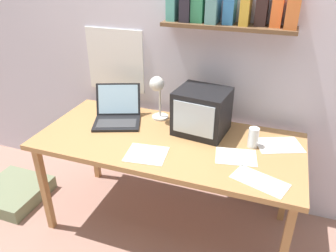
{
  "coord_description": "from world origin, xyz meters",
  "views": [
    {
      "loc": [
        0.64,
        -1.78,
        1.85
      ],
      "look_at": [
        0.0,
        0.0,
        0.84
      ],
      "focal_mm": 35.0,
      "sensor_mm": 36.0,
      "label": 1
    }
  ],
  "objects_px": {
    "printed_handout": "(236,157)",
    "loose_paper_near_laptop": "(279,145)",
    "floor_cushion": "(14,192)",
    "crt_monitor": "(202,112)",
    "corner_desk": "(168,146)",
    "juice_glass": "(253,138)",
    "open_notebook": "(146,154)",
    "loose_paper_near_monitor": "(260,181)",
    "laptop": "(118,113)",
    "desk_lamp": "(158,90)"
  },
  "relations": [
    {
      "from": "juice_glass",
      "to": "open_notebook",
      "type": "xyz_separation_m",
      "value": [
        -0.6,
        -0.32,
        -0.06
      ]
    },
    {
      "from": "corner_desk",
      "to": "desk_lamp",
      "type": "height_order",
      "value": "desk_lamp"
    },
    {
      "from": "desk_lamp",
      "to": "loose_paper_near_monitor",
      "type": "relative_size",
      "value": 1.05
    },
    {
      "from": "corner_desk",
      "to": "juice_glass",
      "type": "relative_size",
      "value": 13.23
    },
    {
      "from": "laptop",
      "to": "floor_cushion",
      "type": "bearing_deg",
      "value": 178.71
    },
    {
      "from": "corner_desk",
      "to": "loose_paper_near_laptop",
      "type": "relative_size",
      "value": 5.23
    },
    {
      "from": "corner_desk",
      "to": "printed_handout",
      "type": "bearing_deg",
      "value": -7.6
    },
    {
      "from": "laptop",
      "to": "open_notebook",
      "type": "relative_size",
      "value": 1.57
    },
    {
      "from": "desk_lamp",
      "to": "open_notebook",
      "type": "relative_size",
      "value": 1.28
    },
    {
      "from": "crt_monitor",
      "to": "corner_desk",
      "type": "bearing_deg",
      "value": -127.75
    },
    {
      "from": "loose_paper_near_monitor",
      "to": "printed_handout",
      "type": "relative_size",
      "value": 1.2
    },
    {
      "from": "desk_lamp",
      "to": "floor_cushion",
      "type": "distance_m",
      "value": 1.54
    },
    {
      "from": "crt_monitor",
      "to": "open_notebook",
      "type": "relative_size",
      "value": 1.37
    },
    {
      "from": "crt_monitor",
      "to": "floor_cushion",
      "type": "distance_m",
      "value": 1.76
    },
    {
      "from": "loose_paper_near_laptop",
      "to": "juice_glass",
      "type": "bearing_deg",
      "value": -155.85
    },
    {
      "from": "crt_monitor",
      "to": "laptop",
      "type": "relative_size",
      "value": 0.88
    },
    {
      "from": "loose_paper_near_monitor",
      "to": "desk_lamp",
      "type": "bearing_deg",
      "value": 148.05
    },
    {
      "from": "laptop",
      "to": "desk_lamp",
      "type": "xyz_separation_m",
      "value": [
        0.28,
        0.09,
        0.18
      ]
    },
    {
      "from": "open_notebook",
      "to": "loose_paper_near_laptop",
      "type": "relative_size",
      "value": 0.81
    },
    {
      "from": "corner_desk",
      "to": "juice_glass",
      "type": "distance_m",
      "value": 0.56
    },
    {
      "from": "loose_paper_near_laptop",
      "to": "floor_cushion",
      "type": "relative_size",
      "value": 0.68
    },
    {
      "from": "corner_desk",
      "to": "laptop",
      "type": "relative_size",
      "value": 4.13
    },
    {
      "from": "desk_lamp",
      "to": "loose_paper_near_laptop",
      "type": "bearing_deg",
      "value": -6.66
    },
    {
      "from": "printed_handout",
      "to": "floor_cushion",
      "type": "xyz_separation_m",
      "value": [
        -1.79,
        -0.11,
        -0.69
      ]
    },
    {
      "from": "crt_monitor",
      "to": "loose_paper_near_monitor",
      "type": "xyz_separation_m",
      "value": [
        0.45,
        -0.44,
        -0.15
      ]
    },
    {
      "from": "crt_monitor",
      "to": "juice_glass",
      "type": "bearing_deg",
      "value": -6.63
    },
    {
      "from": "loose_paper_near_laptop",
      "to": "printed_handout",
      "type": "bearing_deg",
      "value": -135.98
    },
    {
      "from": "loose_paper_near_laptop",
      "to": "desk_lamp",
      "type": "bearing_deg",
      "value": 175.8
    },
    {
      "from": "desk_lamp",
      "to": "open_notebook",
      "type": "distance_m",
      "value": 0.52
    },
    {
      "from": "open_notebook",
      "to": "juice_glass",
      "type": "bearing_deg",
      "value": 27.73
    },
    {
      "from": "floor_cushion",
      "to": "printed_handout",
      "type": "bearing_deg",
      "value": 3.57
    },
    {
      "from": "open_notebook",
      "to": "printed_handout",
      "type": "relative_size",
      "value": 0.99
    },
    {
      "from": "printed_handout",
      "to": "loose_paper_near_laptop",
      "type": "bearing_deg",
      "value": 44.02
    },
    {
      "from": "juice_glass",
      "to": "open_notebook",
      "type": "bearing_deg",
      "value": -152.27
    },
    {
      "from": "juice_glass",
      "to": "loose_paper_near_monitor",
      "type": "relative_size",
      "value": 0.4
    },
    {
      "from": "desk_lamp",
      "to": "corner_desk",
      "type": "bearing_deg",
      "value": -57.47
    },
    {
      "from": "open_notebook",
      "to": "printed_handout",
      "type": "xyz_separation_m",
      "value": [
        0.53,
        0.16,
        0.0
      ]
    },
    {
      "from": "loose_paper_near_monitor",
      "to": "open_notebook",
      "type": "bearing_deg",
      "value": 176.8
    },
    {
      "from": "corner_desk",
      "to": "desk_lamp",
      "type": "bearing_deg",
      "value": 124.99
    },
    {
      "from": "juice_glass",
      "to": "printed_handout",
      "type": "distance_m",
      "value": 0.19
    },
    {
      "from": "open_notebook",
      "to": "loose_paper_near_monitor",
      "type": "bearing_deg",
      "value": -3.2
    },
    {
      "from": "laptop",
      "to": "loose_paper_near_monitor",
      "type": "distance_m",
      "value": 1.15
    },
    {
      "from": "laptop",
      "to": "floor_cushion",
      "type": "distance_m",
      "value": 1.19
    },
    {
      "from": "crt_monitor",
      "to": "printed_handout",
      "type": "distance_m",
      "value": 0.4
    },
    {
      "from": "open_notebook",
      "to": "loose_paper_near_laptop",
      "type": "xyz_separation_m",
      "value": [
        0.76,
        0.39,
        0.0
      ]
    },
    {
      "from": "juice_glass",
      "to": "floor_cushion",
      "type": "relative_size",
      "value": 0.27
    },
    {
      "from": "loose_paper_near_laptop",
      "to": "laptop",
      "type": "bearing_deg",
      "value": -178.61
    },
    {
      "from": "laptop",
      "to": "desk_lamp",
      "type": "distance_m",
      "value": 0.35
    },
    {
      "from": "desk_lamp",
      "to": "juice_glass",
      "type": "relative_size",
      "value": 2.62
    },
    {
      "from": "juice_glass",
      "to": "printed_handout",
      "type": "relative_size",
      "value": 0.48
    }
  ]
}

